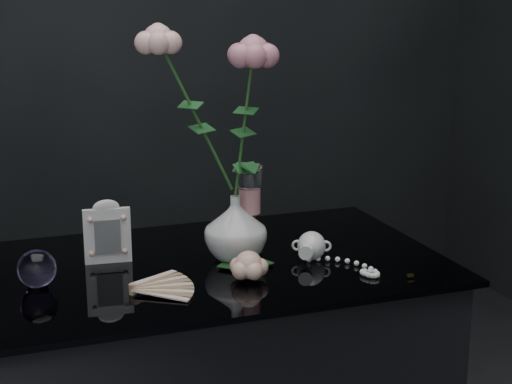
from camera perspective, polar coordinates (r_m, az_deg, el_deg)
name	(u,v)px	position (r m, az deg, el deg)	size (l,w,h in m)	color
vase	(236,228)	(1.63, -1.49, -2.63)	(0.13, 0.13, 0.14)	silver
wine_glass	(249,211)	(1.65, -0.48, -1.36)	(0.06, 0.06, 0.19)	white
picture_frame	(107,231)	(1.63, -10.77, -2.82)	(0.10, 0.08, 0.13)	silver
paperweight	(37,269)	(1.54, -15.65, -5.39)	(0.07, 0.07, 0.07)	#A987DB
paper_fan	(133,288)	(1.47, -8.97, -6.92)	(0.23, 0.18, 0.02)	beige
loose_rose	(249,265)	(1.52, -0.55, -5.35)	(0.13, 0.17, 0.06)	beige
pearl_jar	(312,244)	(1.64, 4.06, -3.83)	(0.21, 0.21, 0.06)	silver
roses	(216,102)	(1.56, -2.95, 6.54)	(0.27, 0.11, 0.40)	#FFB2AB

